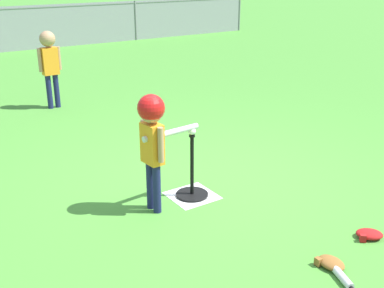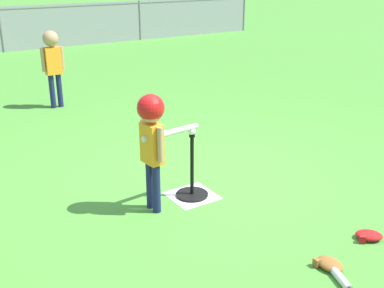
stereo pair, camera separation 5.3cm
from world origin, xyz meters
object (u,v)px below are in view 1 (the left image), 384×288
Objects in this scene: fielder_deep_right at (50,59)px; glove_by_plate at (331,263)px; baseball_on_tee at (192,131)px; batter_child at (153,130)px; spare_bat_silver at (345,280)px; glove_near_bats at (369,234)px; batting_tee at (192,187)px.

fielder_deep_right is 5.43m from glove_by_plate.
fielder_deep_right reaches higher than baseball_on_tee.
batter_child is 3.85m from fielder_deep_right.
baseball_on_tee reaches higher than glove_by_plate.
fielder_deep_right is 2.12× the size of spare_bat_silver.
batter_child is 2.04m from glove_near_bats.
glove_by_plate is (0.66, -1.53, -0.76)m from batter_child.
batter_child is 1.95× the size of spare_bat_silver.
glove_near_bats is (0.66, 0.29, 0.01)m from spare_bat_silver.
baseball_on_tee reaches higher than spare_bat_silver.
glove_by_plate is at bearing -82.07° from batting_tee.
spare_bat_silver is (0.14, -1.76, -0.07)m from batting_tee.
glove_near_bats is at bearing -80.11° from fielder_deep_right.
spare_bat_silver is 0.21m from glove_by_plate.
spare_bat_silver is (0.26, -5.56, -0.75)m from fielder_deep_right.
batting_tee is 1.58m from glove_by_plate.
glove_by_plate is at bearing -66.64° from batter_child.
batting_tee is at bearing 118.68° from glove_near_bats.
glove_near_bats is (1.25, -1.43, -0.76)m from batter_child.
glove_by_plate is at bearing -82.07° from baseball_on_tee.
batter_child is at bearing -175.08° from baseball_on_tee.
fielder_deep_right reaches higher than spare_bat_silver.
spare_bat_silver is 0.72m from glove_near_bats.
spare_bat_silver is at bearing -85.37° from batting_tee.
baseball_on_tee is 0.13× the size of spare_bat_silver.
fielder_deep_right is at bearing 91.73° from baseball_on_tee.
fielder_deep_right is at bearing 92.65° from spare_bat_silver.
fielder_deep_right is 5.43× the size of glove_by_plate.
batter_child is 4.99× the size of glove_by_plate.
glove_by_plate is at bearing 68.88° from spare_bat_silver.
batter_child reaches higher than baseball_on_tee.
batting_tee is 1.77m from spare_bat_silver.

